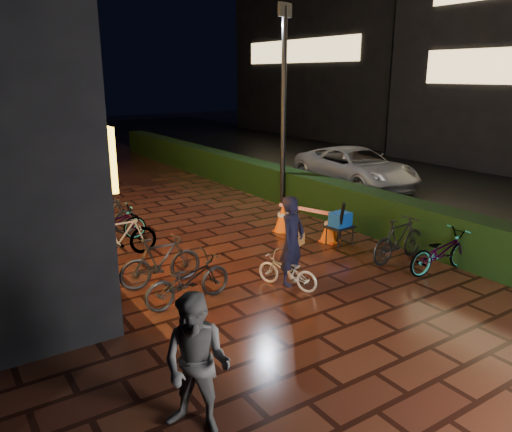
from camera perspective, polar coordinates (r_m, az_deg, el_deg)
ground at (r=9.03m, az=7.96°, el=-8.63°), size 80.00×80.00×0.00m
asphalt_road at (r=18.65m, az=18.69°, el=3.58°), size 11.00×60.00×0.01m
hedge at (r=16.94m, az=-1.50°, el=4.95°), size 0.70×20.00×1.00m
bystander_person at (r=5.49m, az=-6.78°, el=-16.53°), size 0.96×0.98×1.60m
van at (r=17.36m, az=11.28°, el=5.47°), size 2.46×4.85×1.31m
far_buildings at (r=27.79m, az=23.23°, el=20.42°), size 9.08×31.00×14.00m
lamp_post_hedge at (r=14.09m, az=3.18°, el=13.11°), size 0.53×0.23×5.53m
lamp_post_sf at (r=12.62m, az=-21.09°, el=11.05°), size 0.49×0.24×5.24m
cyclist at (r=8.89m, az=3.89°, el=-4.46°), size 0.86×1.26×1.72m
traffic_barrier at (r=11.88m, az=5.71°, el=-0.69°), size 0.92×1.71×0.70m
cart_assembly at (r=11.31m, az=9.60°, el=-0.60°), size 0.61×0.63×1.08m
parked_bikes_storefront at (r=11.01m, az=-14.80°, el=-2.01°), size 1.81×6.34×0.93m
parked_bikes_hedge at (r=10.45m, az=18.34°, el=-3.26°), size 1.83×1.46×0.93m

